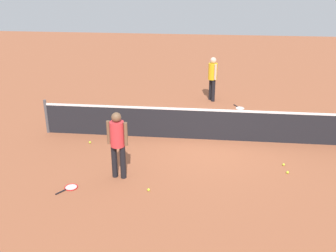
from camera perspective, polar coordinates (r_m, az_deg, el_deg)
The scene contains 10 objects.
ground_plane at distance 11.70m, azimuth 5.90°, elevation -1.98°, with size 40.00×40.00×0.00m, color #9E5638.
court_net at distance 11.50m, azimuth 6.00°, elevation 0.30°, with size 10.09×0.09×1.07m.
player_near_side at distance 9.23m, azimuth -7.48°, elevation -2.04°, with size 0.53×0.38×1.70m.
player_far_side at distance 14.91m, azimuth 6.62°, elevation 7.48°, with size 0.46×0.50×1.70m.
tennis_racket_near_player at distance 9.44m, azimuth -14.28°, elevation -8.83°, with size 0.48×0.58×0.03m.
tennis_racket_far_player at distance 14.46m, azimuth 10.54°, elevation 2.64°, with size 0.43×0.59×0.03m.
tennis_ball_near_player at distance 11.59m, azimuth -11.47°, elevation -2.38°, with size 0.07×0.07×0.07m, color #C6E033.
tennis_ball_by_net at distance 9.05m, azimuth -2.89°, elevation -9.40°, with size 0.07×0.07×0.07m, color #C6E033.
tennis_ball_midcourt at distance 10.20m, azimuth 17.28°, elevation -6.56°, with size 0.07×0.07×0.07m, color #C6E033.
tennis_ball_baseline at distance 10.56m, azimuth 16.74°, elevation -5.49°, with size 0.07×0.07×0.07m, color #C6E033.
Camera 1 is at (-0.04, -10.67, 4.78)m, focal length 41.19 mm.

